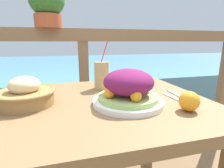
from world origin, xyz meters
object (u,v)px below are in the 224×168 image
(salad_plate, at_px, (128,89))
(drink_glass, at_px, (102,75))
(potted_plant, at_px, (47,2))
(bread_basket, at_px, (26,94))

(salad_plate, relative_size, drink_glass, 1.12)
(drink_glass, relative_size, potted_plant, 0.78)
(potted_plant, bearing_deg, bread_basket, -94.93)
(bread_basket, distance_m, potted_plant, 0.79)
(drink_glass, distance_m, potted_plant, 0.70)
(salad_plate, height_order, drink_glass, drink_glass)
(salad_plate, bearing_deg, bread_basket, 166.68)
(potted_plant, bearing_deg, salad_plate, -66.05)
(drink_glass, distance_m, bread_basket, 0.37)
(salad_plate, distance_m, drink_glass, 0.26)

